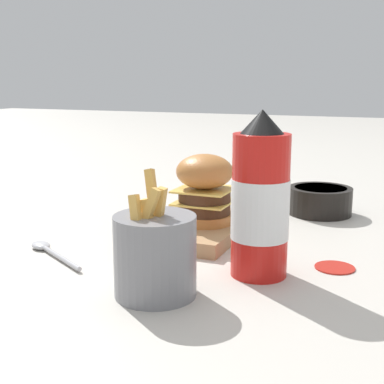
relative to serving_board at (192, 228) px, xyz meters
The scene contains 8 objects.
ground_plane 0.04m from the serving_board, 111.17° to the right, with size 6.00×6.00×0.00m, color #B7B2A8.
serving_board is the anchor object (origin of this frame).
burger 0.07m from the serving_board, 91.05° to the right, with size 0.09×0.09×0.11m.
ketchup_bottle 0.23m from the serving_board, 132.28° to the right, with size 0.08×0.08×0.22m.
fries_basket 0.27m from the serving_board, 167.15° to the right, with size 0.10×0.10×0.15m.
side_bowl 0.28m from the serving_board, 38.22° to the right, with size 0.12×0.12×0.05m.
spoon 0.24m from the serving_board, 137.24° to the left, with size 0.09×0.14×0.01m.
ketchup_puddle 0.26m from the serving_board, 107.37° to the right, with size 0.06×0.06×0.00m.
Camera 1 is at (-0.79, -0.30, 0.26)m, focal length 50.00 mm.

